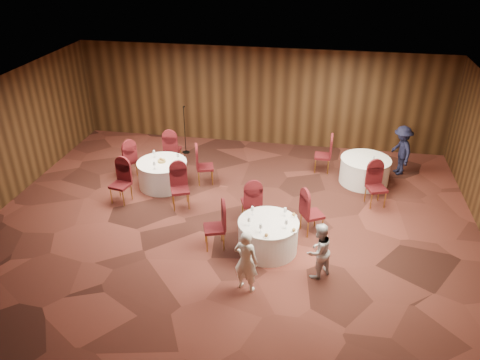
% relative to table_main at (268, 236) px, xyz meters
% --- Properties ---
extents(ground, '(12.00, 12.00, 0.00)m').
position_rel_table_main_xyz_m(ground, '(-1.05, 0.95, -0.38)').
color(ground, black).
rests_on(ground, ground).
extents(room_shell, '(12.00, 12.00, 12.00)m').
position_rel_table_main_xyz_m(room_shell, '(-1.05, 0.95, 1.59)').
color(room_shell, silver).
rests_on(room_shell, ground).
extents(table_main, '(1.36, 1.36, 0.74)m').
position_rel_table_main_xyz_m(table_main, '(0.00, 0.00, 0.00)').
color(table_main, white).
rests_on(table_main, ground).
extents(table_left, '(1.38, 1.38, 0.74)m').
position_rel_table_main_xyz_m(table_left, '(-3.28, 2.46, 0.00)').
color(table_left, white).
rests_on(table_left, ground).
extents(table_right, '(1.40, 1.40, 0.74)m').
position_rel_table_main_xyz_m(table_right, '(2.30, 3.67, 0.00)').
color(table_right, white).
rests_on(table_right, ground).
extents(chairs_main, '(2.84, 1.91, 1.00)m').
position_rel_table_main_xyz_m(chairs_main, '(-0.28, 0.65, 0.12)').
color(chairs_main, '#380B0D').
rests_on(chairs_main, ground).
extents(chairs_left, '(3.03, 2.98, 1.00)m').
position_rel_table_main_xyz_m(chairs_left, '(-3.33, 2.47, 0.12)').
color(chairs_left, '#380B0D').
rests_on(chairs_left, ground).
extents(chairs_right, '(2.02, 2.33, 1.00)m').
position_rel_table_main_xyz_m(chairs_right, '(1.81, 3.31, 0.12)').
color(chairs_right, '#380B0D').
rests_on(chairs_right, ground).
extents(tabletop_main, '(1.09, 1.06, 0.22)m').
position_rel_table_main_xyz_m(tabletop_main, '(0.14, -0.10, 0.47)').
color(tabletop_main, silver).
rests_on(tabletop_main, table_main).
extents(tabletop_left, '(0.79, 0.75, 0.22)m').
position_rel_table_main_xyz_m(tabletop_left, '(-3.28, 2.46, 0.45)').
color(tabletop_left, silver).
rests_on(tabletop_left, table_left).
extents(tabletop_right, '(0.08, 0.08, 0.22)m').
position_rel_table_main_xyz_m(tabletop_right, '(2.46, 3.43, 0.52)').
color(tabletop_right, silver).
rests_on(tabletop_right, table_right).
extents(mic_stand, '(0.24, 0.24, 1.57)m').
position_rel_table_main_xyz_m(mic_stand, '(-3.27, 4.71, 0.08)').
color(mic_stand, black).
rests_on(mic_stand, ground).
extents(woman_a, '(0.58, 0.46, 1.39)m').
position_rel_table_main_xyz_m(woman_a, '(-0.27, -1.38, 0.32)').
color(woman_a, white).
rests_on(woman_a, ground).
extents(woman_b, '(0.77, 0.77, 1.26)m').
position_rel_table_main_xyz_m(woman_b, '(1.12, -0.71, 0.25)').
color(woman_b, silver).
rests_on(woman_b, ground).
extents(man_c, '(0.81, 1.08, 1.49)m').
position_rel_table_main_xyz_m(man_c, '(3.34, 4.42, 0.37)').
color(man_c, black).
rests_on(man_c, ground).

